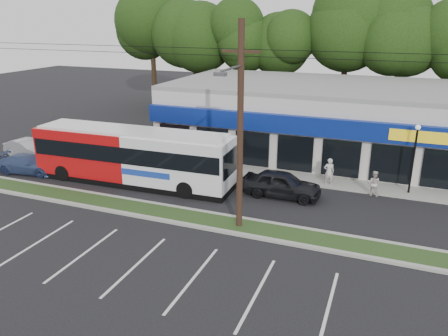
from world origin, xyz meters
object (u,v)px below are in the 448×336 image
lamp_post (414,151)px  utility_pole (236,122)px  pedestrian_b (374,183)px  car_silver (28,148)px  metrobus (133,155)px  car_dark (282,184)px  car_blue (29,164)px  pedestrian_a (329,172)px

lamp_post → utility_pole: bearing=-136.1°
pedestrian_b → car_silver: bearing=7.5°
lamp_post → pedestrian_b: 2.94m
utility_pole → metrobus: (-8.17, 3.57, -3.57)m
lamp_post → car_dark: lamp_post is taller
pedestrian_b → utility_pole: bearing=52.0°
metrobus → pedestrian_b: 14.75m
utility_pole → car_blue: bearing=170.8°
pedestrian_b → car_blue: bearing=15.0°
lamp_post → metrobus: (-16.34, -4.30, -0.83)m
metrobus → lamp_post: bearing=13.0°
car_dark → car_blue: (-17.00, -2.19, -0.15)m
metrobus → pedestrian_a: size_ratio=7.28×
utility_pole → car_dark: size_ratio=10.94×
metrobus → car_blue: metrobus is taller
lamp_post → car_dark: size_ratio=0.93×
lamp_post → car_silver: lamp_post is taller
lamp_post → pedestrian_a: (-4.71, -0.30, -1.78)m
utility_pole → lamp_post: 11.67m
car_silver → pedestrian_b: bearing=-78.3°
lamp_post → car_silver: bearing=-174.6°
metrobus → car_blue: size_ratio=3.00×
car_blue → pedestrian_b: pedestrian_b is taller
pedestrian_a → pedestrian_b: (2.71, -0.71, -0.12)m
utility_pole → lamp_post: bearing=43.9°
utility_pole → metrobus: utility_pole is taller
car_dark → car_blue: car_dark is taller
car_silver → pedestrian_a: bearing=-76.1°
metrobus → pedestrian_b: metrobus is taller
lamp_post → pedestrian_a: bearing=-176.4°
lamp_post → car_silver: (-26.82, -2.52, -2.01)m
utility_pole → lamp_post: size_ratio=11.76×
lamp_post → car_blue: bearing=-167.5°
car_dark → pedestrian_b: bearing=-67.2°
utility_pole → car_blue: utility_pole is taller
lamp_post → car_blue: lamp_post is taller
metrobus → car_blue: 7.82m
car_silver → car_blue: (2.82, -2.78, -0.03)m
car_dark → pedestrian_b: 5.42m
pedestrian_a → pedestrian_b: size_ratio=1.16×
car_blue → pedestrian_a: (19.29, 5.00, 0.26)m
car_silver → lamp_post: bearing=-76.4°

